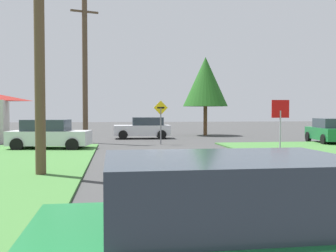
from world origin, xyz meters
TOP-DOWN VIEW (x-y plane):
  - ground_plane at (0.00, 0.00)m, footprint 120.00×120.00m
  - lane_stripe_center at (0.00, -8.00)m, footprint 0.20×14.00m
  - stop_sign at (4.51, -1.87)m, footprint 0.78×0.08m
  - car_behind_on_main_road at (-1.45, -14.41)m, footprint 4.15×2.00m
  - car_approaching_junction at (-0.48, 11.54)m, footprint 4.26×2.12m
  - car_on_crossroad at (11.07, 5.17)m, footprint 2.63×4.41m
  - parked_car_near_building at (-6.17, 3.53)m, footprint 4.43×2.49m
  - utility_pole_near at (-4.98, -5.37)m, footprint 1.76×0.64m
  - utility_pole_mid at (-4.56, 7.88)m, footprint 1.77×0.60m
  - direction_sign at (0.19, 6.03)m, footprint 0.90×0.17m
  - oak_tree_left at (5.13, 14.79)m, footprint 3.86×3.86m

SIDE VIEW (x-z plane):
  - ground_plane at x=0.00m, z-range 0.00..0.00m
  - lane_stripe_center at x=0.00m, z-range 0.00..0.01m
  - car_behind_on_main_road at x=-1.45m, z-range -0.01..1.61m
  - parked_car_near_building at x=-6.17m, z-range -0.01..1.61m
  - car_approaching_junction at x=-0.48m, z-range 0.00..1.62m
  - car_on_crossroad at x=11.07m, z-range 0.00..1.62m
  - direction_sign at x=0.19m, z-range 0.34..3.08m
  - stop_sign at x=4.51m, z-range 0.53..3.09m
  - utility_pole_near at x=-4.98m, z-range 0.10..8.41m
  - oak_tree_left at x=5.13m, z-range 1.25..8.02m
  - utility_pole_mid at x=-4.56m, z-range 0.09..9.37m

